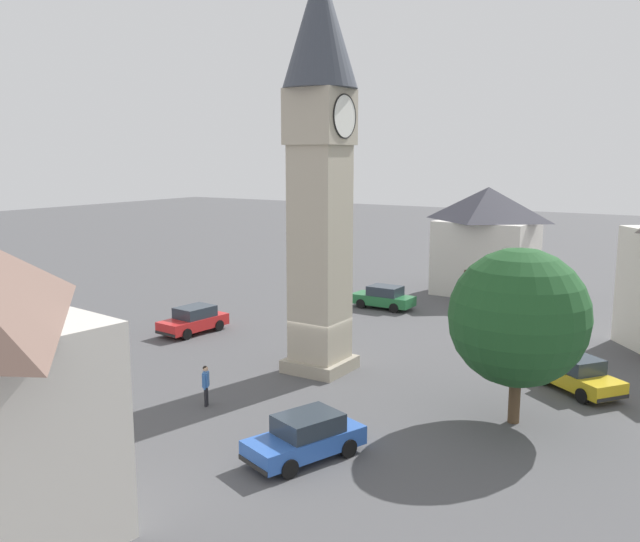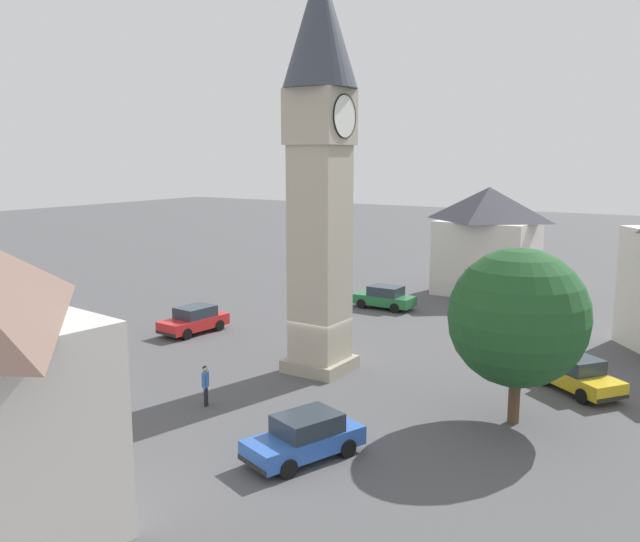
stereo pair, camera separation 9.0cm
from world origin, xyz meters
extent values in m
plane|color=#4C4C4F|center=(0.00, 0.00, 0.00)|extent=(200.00, 200.00, 0.00)
cube|color=gray|center=(0.00, 0.00, 0.30)|extent=(2.79, 2.79, 0.60)
cube|color=#ADA38E|center=(0.00, 0.00, 5.57)|extent=(2.23, 2.23, 9.94)
cube|color=#ADA38E|center=(0.00, 0.00, 11.77)|extent=(2.50, 2.50, 2.45)
cone|color=#383D47|center=(0.00, 0.00, 15.73)|extent=(3.37, 3.37, 5.47)
cylinder|color=white|center=(0.00, 1.28, 11.77)|extent=(1.87, 0.04, 1.87)
torus|color=black|center=(0.00, 1.29, 11.77)|extent=(1.93, 0.06, 1.93)
cube|color=black|center=(0.00, 1.32, 11.97)|extent=(0.05, 0.02, 0.52)
cube|color=black|center=(0.28, 1.32, 11.77)|extent=(0.71, 0.02, 0.04)
cylinder|color=white|center=(0.00, -1.28, 11.77)|extent=(1.87, 0.04, 1.87)
torus|color=black|center=(0.00, -1.29, 11.77)|extent=(1.93, 0.06, 1.93)
cube|color=#2D5BB7|center=(-8.36, -4.68, 0.59)|extent=(4.43, 2.97, 0.64)
cube|color=#28333D|center=(-8.22, -4.73, 1.21)|extent=(2.50, 2.17, 0.64)
cylinder|color=black|center=(-9.78, -5.03, 0.32)|extent=(0.68, 0.42, 0.64)
cylinder|color=black|center=(-9.25, -3.52, 0.32)|extent=(0.68, 0.42, 0.64)
cylinder|color=black|center=(-7.46, -5.85, 0.32)|extent=(0.68, 0.42, 0.64)
cylinder|color=black|center=(-6.93, -4.34, 0.32)|extent=(0.68, 0.42, 0.64)
cube|color=black|center=(-10.26, -4.01, 0.37)|extent=(0.67, 1.61, 0.16)
cube|color=red|center=(1.87, 9.80, 0.59)|extent=(4.24, 2.07, 0.64)
cube|color=#28333D|center=(2.02, 9.79, 1.21)|extent=(2.23, 1.75, 0.64)
cylinder|color=black|center=(0.57, 9.12, 0.32)|extent=(0.66, 0.28, 0.64)
cylinder|color=black|center=(0.71, 10.71, 0.32)|extent=(0.66, 0.28, 0.64)
cylinder|color=black|center=(3.02, 8.89, 0.32)|extent=(0.66, 0.28, 0.64)
cylinder|color=black|center=(3.16, 10.49, 0.32)|extent=(0.66, 0.28, 0.64)
cube|color=black|center=(-0.15, 9.99, 0.37)|extent=(0.27, 1.67, 0.16)
cube|color=#236B38|center=(13.40, 3.51, 0.59)|extent=(1.72, 4.11, 0.64)
cube|color=#28333D|center=(13.40, 3.36, 1.21)|extent=(1.57, 2.11, 0.64)
cylinder|color=black|center=(12.60, 4.74, 0.32)|extent=(0.22, 0.64, 0.64)
cylinder|color=black|center=(14.20, 4.73, 0.32)|extent=(0.22, 0.64, 0.64)
cylinder|color=black|center=(12.59, 2.28, 0.32)|extent=(0.22, 0.64, 0.64)
cylinder|color=black|center=(14.19, 2.27, 0.32)|extent=(0.22, 0.64, 0.64)
cube|color=black|center=(13.40, 5.53, 0.37)|extent=(1.67, 0.13, 0.16)
cube|color=gold|center=(3.44, -10.96, 0.59)|extent=(3.79, 4.32, 0.64)
cube|color=#28333D|center=(3.53, -10.84, 1.21)|extent=(2.50, 2.62, 0.64)
cylinder|color=black|center=(3.36, -12.42, 0.32)|extent=(0.55, 0.65, 0.64)
cylinder|color=black|center=(2.07, -11.48, 0.32)|extent=(0.55, 0.65, 0.64)
cylinder|color=black|center=(4.81, -10.43, 0.32)|extent=(0.55, 0.65, 0.64)
cylinder|color=black|center=(3.52, -9.49, 0.32)|extent=(0.55, 0.65, 0.64)
cube|color=black|center=(2.25, -12.59, 0.37)|extent=(1.42, 1.08, 0.16)
cylinder|color=black|center=(-6.35, 1.46, 0.41)|extent=(0.13, 0.13, 0.82)
cylinder|color=black|center=(-6.51, 1.37, 0.41)|extent=(0.13, 0.13, 0.82)
cube|color=#386BB7|center=(-6.43, 1.41, 1.12)|extent=(0.42, 0.37, 0.60)
cylinder|color=#386BB7|center=(-6.23, 1.53, 1.07)|extent=(0.09, 0.09, 0.60)
cylinder|color=#386BB7|center=(-6.64, 1.30, 1.07)|extent=(0.09, 0.09, 0.60)
sphere|color=tan|center=(-6.43, 1.41, 1.57)|extent=(0.22, 0.22, 0.22)
sphere|color=black|center=(-6.44, 1.42, 1.59)|extent=(0.20, 0.20, 0.20)
cylinder|color=brown|center=(-1.44, -9.68, 1.14)|extent=(0.44, 0.44, 2.29)
sphere|color=#1E4C23|center=(-1.44, -9.68, 4.12)|extent=(5.24, 5.24, 5.24)
cube|color=beige|center=(21.89, -0.58, 2.70)|extent=(5.59, 6.71, 5.40)
pyramid|color=#383842|center=(21.89, -0.58, 6.62)|extent=(5.87, 7.05, 2.44)
cube|color=#422819|center=(19.16, -0.51, 1.05)|extent=(0.11, 1.10, 2.10)
cube|color=#422819|center=(-14.03, 1.69, 1.05)|extent=(0.21, 1.10, 2.10)
camera|label=1|loc=(-26.14, -16.56, 10.06)|focal=37.99mm
camera|label=2|loc=(-26.09, -16.63, 10.06)|focal=37.99mm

